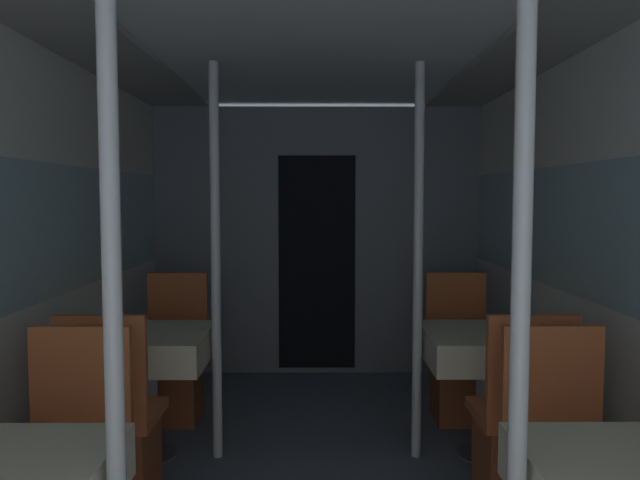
# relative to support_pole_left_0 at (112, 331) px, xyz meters

# --- Properties ---
(wall_left) EXTENTS (0.05, 6.64, 2.23)m
(wall_left) POSITION_rel_support_pole_left_0_xyz_m (-0.81, 1.03, 0.03)
(wall_left) COLOR silver
(wall_left) RESTS_ON ground_plane
(wall_right) EXTENTS (0.05, 6.64, 2.23)m
(wall_right) POSITION_rel_support_pole_left_0_xyz_m (1.95, 1.03, 0.03)
(wall_right) COLOR silver
(wall_right) RESTS_ON ground_plane
(ceiling_panel) EXTENTS (2.76, 6.64, 0.07)m
(ceiling_panel) POSITION_rel_support_pole_left_0_xyz_m (0.57, 1.03, 1.16)
(ceiling_panel) COLOR silver
(ceiling_panel) RESTS_ON wall_left
(bulkhead_far) EXTENTS (2.70, 0.09, 2.23)m
(bulkhead_far) POSITION_rel_support_pole_left_0_xyz_m (0.57, 3.50, -0.00)
(bulkhead_far) COLOR slate
(bulkhead_far) RESTS_ON ground_plane
(support_pole_left_0) EXTENTS (0.05, 0.05, 2.23)m
(support_pole_left_0) POSITION_rel_support_pole_left_0_xyz_m (0.00, 0.00, 0.00)
(support_pole_left_0) COLOR silver
(support_pole_left_0) RESTS_ON ground_plane
(dining_table_left_1) EXTENTS (0.68, 0.68, 0.72)m
(dining_table_left_1) POSITION_rel_support_pole_left_0_xyz_m (-0.39, 1.76, -0.50)
(dining_table_left_1) COLOR #4C4C51
(dining_table_left_1) RESTS_ON ground_plane
(chair_left_near_1) EXTENTS (0.41, 0.41, 0.97)m
(chair_left_near_1) POSITION_rel_support_pole_left_0_xyz_m (-0.39, 1.16, -0.81)
(chair_left_near_1) COLOR brown
(chair_left_near_1) RESTS_ON ground_plane
(chair_left_far_1) EXTENTS (0.41, 0.41, 0.97)m
(chair_left_far_1) POSITION_rel_support_pole_left_0_xyz_m (-0.39, 2.37, -0.81)
(chair_left_far_1) COLOR brown
(chair_left_far_1) RESTS_ON ground_plane
(support_pole_left_1) EXTENTS (0.05, 0.05, 2.23)m
(support_pole_left_1) POSITION_rel_support_pole_left_0_xyz_m (0.00, 1.76, 0.00)
(support_pole_left_1) COLOR silver
(support_pole_left_1) RESTS_ON ground_plane
(support_pole_right_0) EXTENTS (0.05, 0.05, 2.23)m
(support_pole_right_0) POSITION_rel_support_pole_left_0_xyz_m (1.14, 0.00, 0.00)
(support_pole_right_0) COLOR silver
(support_pole_right_0) RESTS_ON ground_plane
(dining_table_right_1) EXTENTS (0.68, 0.68, 0.72)m
(dining_table_right_1) POSITION_rel_support_pole_left_0_xyz_m (1.53, 1.76, -0.50)
(dining_table_right_1) COLOR #4C4C51
(dining_table_right_1) RESTS_ON ground_plane
(chair_right_near_1) EXTENTS (0.41, 0.41, 0.97)m
(chair_right_near_1) POSITION_rel_support_pole_left_0_xyz_m (1.53, 1.16, -0.81)
(chair_right_near_1) COLOR brown
(chair_right_near_1) RESTS_ON ground_plane
(chair_right_far_1) EXTENTS (0.41, 0.41, 0.97)m
(chair_right_far_1) POSITION_rel_support_pole_left_0_xyz_m (1.53, 2.37, -0.81)
(chair_right_far_1) COLOR brown
(chair_right_far_1) RESTS_ON ground_plane
(support_pole_right_1) EXTENTS (0.05, 0.05, 2.23)m
(support_pole_right_1) POSITION_rel_support_pole_left_0_xyz_m (1.14, 1.76, 0.00)
(support_pole_right_1) COLOR silver
(support_pole_right_1) RESTS_ON ground_plane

